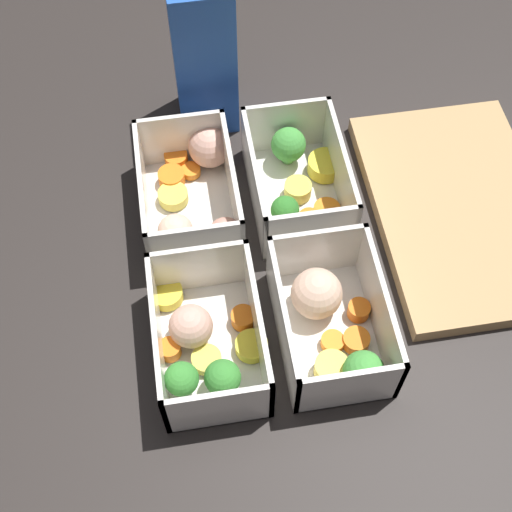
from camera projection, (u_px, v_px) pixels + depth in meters
name	position (u px, v px, depth m)	size (l,w,h in m)	color
ground_plane	(256.00, 269.00, 0.74)	(4.00, 4.00, 0.00)	#282321
container_near_left	(195.00, 191.00, 0.76)	(0.18, 0.11, 0.07)	silver
container_near_right	(205.00, 342.00, 0.67)	(0.16, 0.12, 0.07)	silver
container_far_left	(297.00, 181.00, 0.77)	(0.16, 0.12, 0.07)	silver
container_far_right	(332.00, 321.00, 0.68)	(0.15, 0.10, 0.07)	silver
juice_carton	(203.00, 53.00, 0.77)	(0.07, 0.07, 0.20)	blue
cutting_board	(459.00, 210.00, 0.77)	(0.28, 0.18, 0.02)	tan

